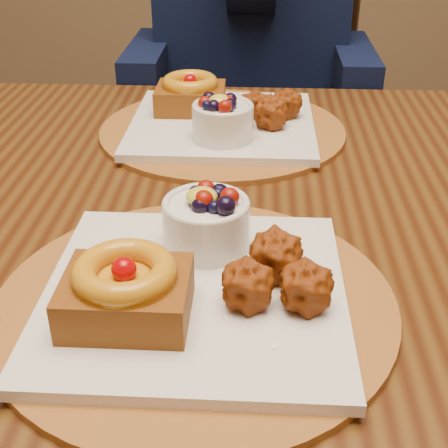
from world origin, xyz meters
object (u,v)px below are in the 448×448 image
Objects in this scene: place_setting_near at (192,280)px; place_setting_far at (221,119)px; dining_table at (213,250)px; chair_far at (250,165)px.

place_setting_far is at bearing 89.99° from place_setting_near.
dining_table is 0.74m from chair_far.
chair_far reaches higher than place_setting_far.
dining_table is at bearing 89.27° from place_setting_near.
place_setting_far is 0.44× the size of chair_far.
dining_table is at bearing -76.22° from chair_far.
place_setting_near is 0.97m from chair_far.
dining_table is 4.21× the size of place_setting_near.
chair_far is (0.04, 0.71, -0.20)m from dining_table.
chair_far reaches higher than dining_table.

